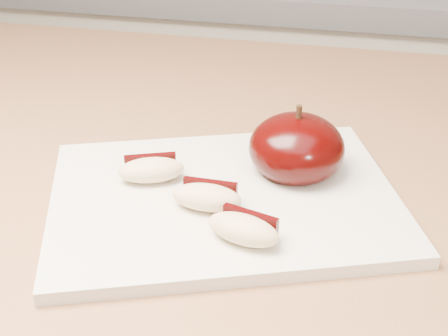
# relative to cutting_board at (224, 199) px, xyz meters

# --- Properties ---
(back_cabinet) EXTENTS (2.40, 0.62, 0.94)m
(back_cabinet) POSITION_rel_cutting_board_xyz_m (0.05, 0.80, -0.44)
(back_cabinet) COLOR silver
(back_cabinet) RESTS_ON ground
(cutting_board) EXTENTS (0.34, 0.30, 0.01)m
(cutting_board) POSITION_rel_cutting_board_xyz_m (0.00, 0.00, 0.00)
(cutting_board) COLOR silver
(cutting_board) RESTS_ON island_counter
(apple_half) EXTENTS (0.11, 0.11, 0.07)m
(apple_half) POSITION_rel_cutting_board_xyz_m (0.05, 0.05, 0.03)
(apple_half) COLOR black
(apple_half) RESTS_ON cutting_board
(apple_wedge_a) EXTENTS (0.06, 0.05, 0.02)m
(apple_wedge_a) POSITION_rel_cutting_board_xyz_m (-0.07, 0.01, 0.02)
(apple_wedge_a) COLOR #DBBF8B
(apple_wedge_a) RESTS_ON cutting_board
(apple_wedge_b) EXTENTS (0.06, 0.03, 0.02)m
(apple_wedge_b) POSITION_rel_cutting_board_xyz_m (-0.01, -0.02, 0.02)
(apple_wedge_b) COLOR #DBBF8B
(apple_wedge_b) RESTS_ON cutting_board
(apple_wedge_c) EXTENTS (0.06, 0.04, 0.02)m
(apple_wedge_c) POSITION_rel_cutting_board_xyz_m (0.03, -0.06, 0.02)
(apple_wedge_c) COLOR #DBBF8B
(apple_wedge_c) RESTS_ON cutting_board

